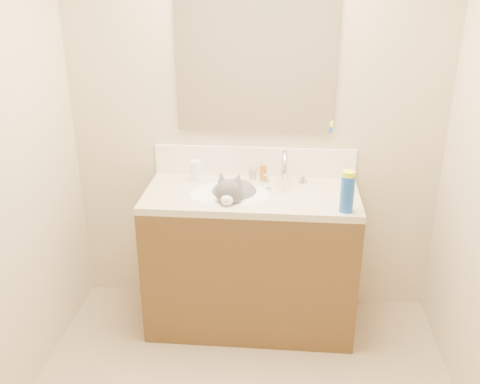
% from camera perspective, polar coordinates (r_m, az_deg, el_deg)
% --- Properties ---
extents(room_shell, '(2.24, 2.54, 2.52)m').
position_cam_1_polar(room_shell, '(1.87, -0.64, 6.20)').
color(room_shell, beige).
rests_on(room_shell, ground).
extents(vanity_cabinet, '(1.20, 0.55, 0.82)m').
position_cam_1_polar(vanity_cabinet, '(3.20, 1.16, -7.48)').
color(vanity_cabinet, '#533A1C').
rests_on(vanity_cabinet, ground).
extents(counter_slab, '(1.20, 0.55, 0.04)m').
position_cam_1_polar(counter_slab, '(3.00, 1.22, -0.38)').
color(counter_slab, beige).
rests_on(counter_slab, vanity_cabinet).
extents(basin, '(0.45, 0.36, 0.14)m').
position_cam_1_polar(basin, '(3.01, -1.11, -1.40)').
color(basin, white).
rests_on(basin, vanity_cabinet).
extents(faucet, '(0.28, 0.20, 0.21)m').
position_cam_1_polar(faucet, '(3.09, 4.75, 2.32)').
color(faucet, silver).
rests_on(faucet, counter_slab).
extents(cat, '(0.33, 0.41, 0.32)m').
position_cam_1_polar(cat, '(3.00, -0.68, -0.60)').
color(cat, '#4B494B').
rests_on(cat, basin).
extents(backsplash, '(1.20, 0.02, 0.18)m').
position_cam_1_polar(backsplash, '(3.21, 1.56, 3.27)').
color(backsplash, white).
rests_on(backsplash, counter_slab).
extents(mirror, '(0.90, 0.02, 0.80)m').
position_cam_1_polar(mirror, '(3.06, 1.68, 13.74)').
color(mirror, white).
rests_on(mirror, room_shell).
extents(pill_bottle, '(0.08, 0.08, 0.12)m').
position_cam_1_polar(pill_bottle, '(3.16, -4.76, 2.28)').
color(pill_bottle, white).
rests_on(pill_bottle, counter_slab).
extents(pill_label, '(0.07, 0.07, 0.04)m').
position_cam_1_polar(pill_label, '(3.16, -4.75, 2.04)').
color(pill_label, '#F85129').
rests_on(pill_label, pill_bottle).
extents(silver_jar, '(0.06, 0.06, 0.06)m').
position_cam_1_polar(silver_jar, '(3.17, 1.32, 1.88)').
color(silver_jar, '#B7B7BC').
rests_on(silver_jar, counter_slab).
extents(amber_bottle, '(0.05, 0.05, 0.10)m').
position_cam_1_polar(amber_bottle, '(3.14, 2.48, 2.07)').
color(amber_bottle, orange).
rests_on(amber_bottle, counter_slab).
extents(toothbrush, '(0.08, 0.11, 0.01)m').
position_cam_1_polar(toothbrush, '(3.03, 3.13, 0.29)').
color(toothbrush, white).
rests_on(toothbrush, counter_slab).
extents(toothbrush_head, '(0.03, 0.04, 0.02)m').
position_cam_1_polar(toothbrush_head, '(3.03, 3.14, 0.37)').
color(toothbrush_head, '#5EA2C9').
rests_on(toothbrush_head, counter_slab).
extents(spray_can, '(0.08, 0.08, 0.19)m').
position_cam_1_polar(spray_can, '(2.78, 11.35, -0.20)').
color(spray_can, blue).
rests_on(spray_can, counter_slab).
extents(spray_cap, '(0.07, 0.07, 0.04)m').
position_cam_1_polar(spray_cap, '(2.74, 11.51, 1.79)').
color(spray_cap, '#E7FF1A').
rests_on(spray_cap, spray_can).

